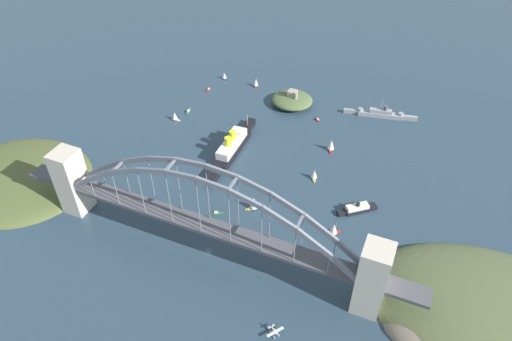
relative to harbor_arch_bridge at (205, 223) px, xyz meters
The scene contains 20 objects.
ground_plane 26.96m from the harbor_arch_bridge, behind, with size 1400.00×1400.00×0.00m, color #283D4C.
harbor_arch_bridge is the anchor object (origin of this frame).
headland_west_shore 172.29m from the harbor_arch_bridge, behind, with size 116.70×104.14×16.59m.
headland_east_shore 180.58m from the harbor_arch_bridge, ahead, with size 158.45×102.43×31.21m.
ocean_liner 109.31m from the harbor_arch_bridge, 107.11° to the left, with size 13.95×90.53×19.27m.
naval_cruiser 217.35m from the harbor_arch_bridge, 70.87° to the left, with size 65.47×15.58×17.55m.
harbor_ferry_steamer 113.03m from the harbor_arch_bridge, 43.01° to the left, with size 26.57×23.00×7.93m.
fort_island_mid_harbor 193.38m from the harbor_arch_bridge, 93.26° to the left, with size 38.90×36.63×15.63m.
seaplane_taxiing_near_bridge 76.86m from the harbor_arch_bridge, 31.91° to the right, with size 8.83×9.68×4.96m.
small_boat_0 88.12m from the harbor_arch_bridge, 33.68° to the left, with size 8.10×8.69×10.45m.
small_boat_1 218.19m from the harbor_arch_bridge, 104.90° to the left, with size 4.67×8.28×9.55m.
small_boat_2 145.68m from the harbor_arch_bridge, 72.68° to the left, with size 6.99×9.98×11.73m.
small_boat_3 107.98m from the harbor_arch_bridge, 66.99° to the left, with size 6.36×8.51×9.26m.
small_boat_4 178.59m from the harbor_arch_bridge, 83.63° to the left, with size 6.23×5.68×2.13m.
small_boat_5 54.45m from the harbor_arch_bridge, 76.82° to the left, with size 9.34×8.77×11.64m.
small_boat_6 209.46m from the harbor_arch_bridge, 117.59° to the left, with size 2.12×8.77×1.89m.
small_boat_7 231.92m from the harbor_arch_bridge, 113.53° to the left, with size 6.61×6.84×7.28m.
small_boat_8 43.61m from the harbor_arch_bridge, 107.66° to the left, with size 8.56×4.68×1.96m.
small_boat_9 172.67m from the harbor_arch_bridge, 123.83° to the left, with size 3.98×11.84×2.26m.
small_boat_10 161.78m from the harbor_arch_bridge, 128.47° to the left, with size 8.73×4.86×9.03m.
Camera 1 is at (107.91, -172.48, 237.87)m, focal length 32.85 mm.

